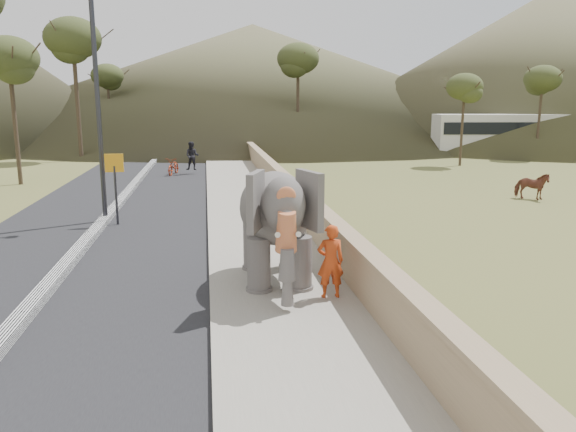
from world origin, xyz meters
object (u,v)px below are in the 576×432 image
object	(u,v)px
cow	(532,186)
elephant_and_man	(276,224)
lamppost	(106,77)
motorcyclist	(181,162)

from	to	relation	value
cow	elephant_and_man	bearing A→B (deg)	163.84
lamppost	motorcyclist	size ratio (longest dim) A/B	3.96
lamppost	cow	bearing A→B (deg)	6.98
cow	lamppost	bearing A→B (deg)	132.23
lamppost	cow	distance (m)	17.45
cow	motorcyclist	bearing A→B (deg)	90.52
cow	elephant_and_man	xyz separation A→B (m)	(-12.08, -9.64, 0.85)
lamppost	motorcyclist	bearing A→B (deg)	81.86
elephant_and_man	motorcyclist	distance (m)	20.27
lamppost	elephant_and_man	xyz separation A→B (m)	(4.71, -7.59, -3.45)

